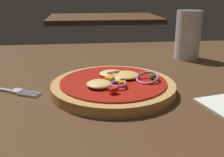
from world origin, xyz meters
name	(u,v)px	position (x,y,z in m)	size (l,w,h in m)	color
dining_table	(118,96)	(0.00, 0.00, 0.02)	(1.18, 0.93, 0.03)	#4C301C
pizza	(114,86)	(-0.01, -0.02, 0.05)	(0.23, 0.23, 0.04)	tan
fork	(6,90)	(-0.22, 0.01, 0.04)	(0.15, 0.08, 0.01)	silver
beer_glass	(188,36)	(0.22, 0.22, 0.10)	(0.07, 0.07, 0.13)	silver
background_table	(104,19)	(0.10, 1.49, 0.02)	(0.79, 0.53, 0.03)	#4C301C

